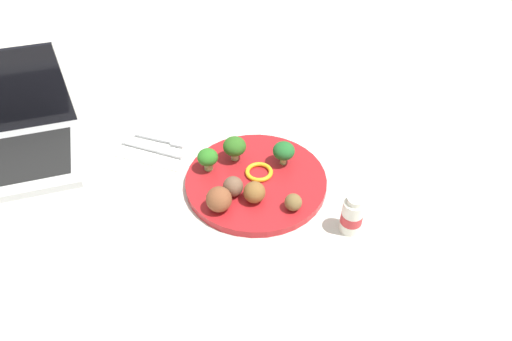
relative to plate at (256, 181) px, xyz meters
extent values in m
plane|color=silver|center=(0.00, 0.00, -0.01)|extent=(4.00, 4.00, 0.00)
cylinder|color=red|center=(0.00, 0.00, 0.00)|extent=(0.28, 0.28, 0.02)
cylinder|color=#A7CC81|center=(-0.06, 0.03, 0.02)|extent=(0.01, 0.01, 0.02)
ellipsoid|color=#316920|center=(-0.06, 0.03, 0.04)|extent=(0.05, 0.05, 0.04)
cylinder|color=#97CF73|center=(-0.10, -0.02, 0.02)|extent=(0.02, 0.02, 0.02)
ellipsoid|color=#307A24|center=(-0.10, -0.02, 0.04)|extent=(0.04, 0.04, 0.03)
cylinder|color=#A5C771|center=(0.03, 0.06, 0.02)|extent=(0.01, 0.01, 0.02)
ellipsoid|color=#23672B|center=(0.03, 0.06, 0.04)|extent=(0.04, 0.04, 0.04)
sphere|color=brown|center=(-0.03, -0.10, 0.03)|extent=(0.05, 0.05, 0.05)
sphere|color=brown|center=(-0.02, -0.06, 0.03)|extent=(0.04, 0.04, 0.04)
sphere|color=brown|center=(0.02, -0.06, 0.03)|extent=(0.04, 0.04, 0.04)
sphere|color=brown|center=(0.10, -0.04, 0.02)|extent=(0.03, 0.03, 0.03)
torus|color=yellow|center=(0.00, 0.01, 0.01)|extent=(0.07, 0.07, 0.01)
cube|color=white|center=(-0.25, 0.01, -0.01)|extent=(0.18, 0.14, 0.01)
cube|color=silver|center=(-0.26, 0.03, 0.00)|extent=(0.09, 0.02, 0.01)
cube|color=silver|center=(-0.21, 0.03, 0.00)|extent=(0.03, 0.03, 0.01)
cube|color=silver|center=(-0.27, -0.01, 0.00)|extent=(0.09, 0.02, 0.01)
cube|color=silver|center=(-0.20, 0.00, 0.00)|extent=(0.06, 0.02, 0.01)
cylinder|color=white|center=(0.20, -0.03, 0.03)|extent=(0.04, 0.04, 0.07)
cylinder|color=red|center=(0.20, -0.03, 0.02)|extent=(0.04, 0.04, 0.02)
cylinder|color=silver|center=(0.20, -0.03, 0.07)|extent=(0.03, 0.03, 0.01)
cube|color=silver|center=(-0.50, -0.19, 0.00)|extent=(0.38, 0.38, 0.02)
camera|label=1|loc=(0.29, -0.60, 0.63)|focal=32.42mm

